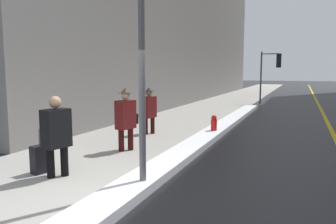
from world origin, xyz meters
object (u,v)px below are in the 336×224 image
at_px(lamp_post, 141,23).
at_px(fire_hydrant, 214,125).
at_px(rolling_suitcase, 40,159).
at_px(pedestrian_trailing, 56,133).
at_px(pedestrian_with_shoulder_bag, 126,117).
at_px(traffic_light_near, 272,66).
at_px(pedestrian_in_fedora, 149,109).

bearing_deg(lamp_post, fire_hydrant, 90.76).
xyz_separation_m(rolling_suitcase, fire_hydrant, (2.35, 5.40, 0.04)).
relative_size(lamp_post, pedestrian_trailing, 2.99).
bearing_deg(fire_hydrant, pedestrian_with_shoulder_bag, -119.19).
relative_size(lamp_post, fire_hydrant, 7.06).
bearing_deg(rolling_suitcase, pedestrian_with_shoulder_bag, 177.15).
bearing_deg(pedestrian_with_shoulder_bag, pedestrian_trailing, 8.90).
relative_size(traffic_light_near, rolling_suitcase, 3.64).
xyz_separation_m(lamp_post, pedestrian_with_shoulder_bag, (-1.74, 2.47, -2.02)).
relative_size(pedestrian_trailing, rolling_suitcase, 1.74).
relative_size(pedestrian_with_shoulder_bag, pedestrian_in_fedora, 1.06).
bearing_deg(pedestrian_in_fedora, traffic_light_near, 179.92).
height_order(pedestrian_in_fedora, rolling_suitcase, pedestrian_in_fedora).
height_order(traffic_light_near, pedestrian_in_fedora, traffic_light_near).
relative_size(pedestrian_in_fedora, fire_hydrant, 2.31).
xyz_separation_m(pedestrian_with_shoulder_bag, pedestrian_in_fedora, (-0.46, 2.40, -0.05)).
height_order(pedestrian_trailing, fire_hydrant, pedestrian_trailing).
distance_m(lamp_post, pedestrian_in_fedora, 5.73).
relative_size(pedestrian_with_shoulder_bag, rolling_suitcase, 1.81).
xyz_separation_m(lamp_post, fire_hydrant, (-0.07, 5.45, -2.61)).
relative_size(lamp_post, rolling_suitcase, 5.20).
distance_m(pedestrian_trailing, fire_hydrant, 5.80).
xyz_separation_m(pedestrian_with_shoulder_bag, fire_hydrant, (1.66, 2.98, -0.59)).
distance_m(lamp_post, rolling_suitcase, 3.59).
bearing_deg(traffic_light_near, pedestrian_trailing, -98.04).
height_order(traffic_light_near, pedestrian_trailing, traffic_light_near).
relative_size(pedestrian_trailing, pedestrian_in_fedora, 1.02).
distance_m(lamp_post, fire_hydrant, 6.04).
bearing_deg(pedestrian_trailing, pedestrian_with_shoulder_bag, -171.10).
height_order(traffic_light_near, rolling_suitcase, traffic_light_near).
relative_size(traffic_light_near, pedestrian_trailing, 2.09).
xyz_separation_m(traffic_light_near, pedestrian_with_shoulder_bag, (-2.48, -15.07, -1.56)).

